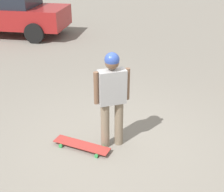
{
  "coord_description": "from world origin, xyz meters",
  "views": [
    {
      "loc": [
        1.08,
        -4.23,
        3.08
      ],
      "look_at": [
        0.0,
        0.0,
        0.91
      ],
      "focal_mm": 50.0,
      "sensor_mm": 36.0,
      "label": 1
    }
  ],
  "objects": [
    {
      "name": "ground_plane",
      "position": [
        0.0,
        0.0,
        0.0
      ],
      "size": [
        220.0,
        220.0,
        0.0
      ],
      "primitive_type": "plane",
      "color": "gray"
    },
    {
      "name": "car_parked_near",
      "position": [
        -5.33,
        5.84,
        0.8
      ],
      "size": [
        4.35,
        2.15,
        1.54
      ],
      "rotation": [
        0.0,
        0.0,
        -3.06
      ],
      "color": "maroon",
      "rests_on": "ground_plane"
    },
    {
      "name": "skateboard",
      "position": [
        -0.46,
        -0.23,
        0.06
      ],
      "size": [
        1.0,
        0.4,
        0.07
      ],
      "rotation": [
        0.0,
        0.0,
        -3.31
      ],
      "color": "#A5332D",
      "rests_on": "ground_plane"
    },
    {
      "name": "person",
      "position": [
        0.0,
        0.0,
        0.96
      ],
      "size": [
        0.5,
        0.4,
        1.63
      ],
      "rotation": [
        0.0,
        0.0,
        0.56
      ],
      "color": "#7A6B56",
      "rests_on": "ground_plane"
    }
  ]
}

